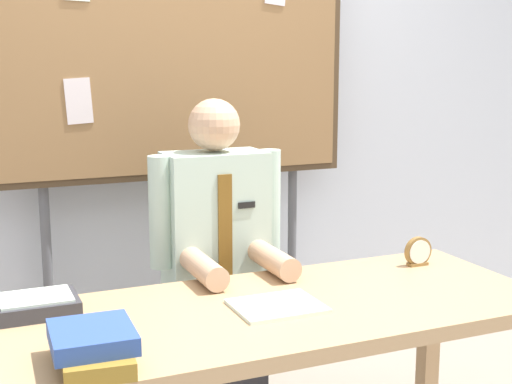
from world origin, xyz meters
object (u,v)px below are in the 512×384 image
bulletin_board (176,50)px  paper_tray (36,305)px  desk (277,329)px  person (217,281)px  book_stack (94,346)px  desk_clock (418,253)px  open_notebook (277,306)px

bulletin_board → paper_tray: bulletin_board is taller
desk → person: (0.00, 0.58, -0.00)m
book_stack → desk_clock: bearing=17.4°
desk → desk_clock: 0.74m
desk → person: bearing=90.0°
book_stack → open_notebook: 0.66m
bulletin_board → book_stack: bulletin_board is taller
person → open_notebook: person is taller
desk → book_stack: size_ratio=5.81×
person → desk_clock: size_ratio=11.97×
open_notebook → desk_clock: bearing=17.3°
book_stack → paper_tray: (-0.10, 0.45, -0.02)m
open_notebook → desk_clock: 0.75m
person → bulletin_board: bulletin_board is taller
desk → bulletin_board: bearing=90.0°
paper_tray → desk_clock: bearing=-1.3°
open_notebook → paper_tray: (-0.73, 0.25, 0.02)m
person → book_stack: bearing=-128.6°
desk → open_notebook: open_notebook is taller
open_notebook → desk_clock: size_ratio=2.47×
bulletin_board → desk_clock: 1.37m
paper_tray → desk: bearing=-17.6°
desk → book_stack: 0.69m
bulletin_board → book_stack: 1.65m
bulletin_board → desk: bearing=-90.0°
desk → book_stack: book_stack is taller
bulletin_board → desk_clock: bulletin_board is taller
person → desk_clock: 0.81m
bulletin_board → open_notebook: size_ratio=7.73×
book_stack → open_notebook: (0.63, 0.20, -0.04)m
book_stack → desk_clock: (1.34, 0.42, 0.00)m
open_notebook → paper_tray: size_ratio=1.09×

